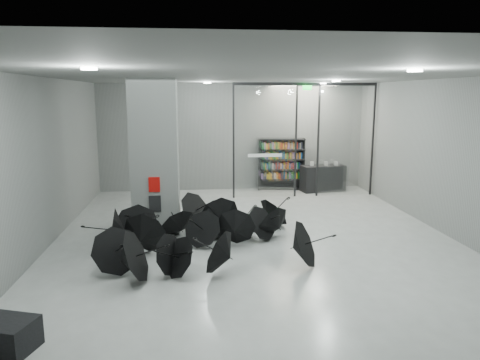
{
  "coord_description": "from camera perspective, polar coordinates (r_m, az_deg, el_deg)",
  "views": [
    {
      "loc": [
        -1.52,
        -9.96,
        3.6
      ],
      "look_at": [
        -0.3,
        1.5,
        1.4
      ],
      "focal_mm": 33.68,
      "sensor_mm": 36.0,
      "label": 1
    }
  ],
  "objects": [
    {
      "name": "bookshelf",
      "position": [
        17.25,
        5.28,
        2.01
      ],
      "size": [
        1.81,
        0.61,
        1.95
      ],
      "primitive_type": null,
      "rotation": [
        0.0,
        0.0,
        -0.15
      ],
      "color": "black",
      "rests_on": "ground"
    },
    {
      "name": "shop_counter",
      "position": [
        17.24,
        10.43,
        0.22
      ],
      "size": [
        1.72,
        0.92,
        0.98
      ],
      "primitive_type": "cube",
      "rotation": [
        0.0,
        0.0,
        0.17
      ],
      "color": "black",
      "rests_on": "ground"
    },
    {
      "name": "fire_cabinet",
      "position": [
        11.6,
        -10.81,
        -0.57
      ],
      "size": [
        0.28,
        0.04,
        0.38
      ],
      "primitive_type": "cube",
      "color": "#A50A07",
      "rests_on": "column"
    },
    {
      "name": "glass_partition",
      "position": [
        16.01,
        8.14,
        5.61
      ],
      "size": [
        5.06,
        0.08,
        4.0
      ],
      "color": "silver",
      "rests_on": "ground"
    },
    {
      "name": "column",
      "position": [
        12.11,
        -10.68,
        3.03
      ],
      "size": [
        1.2,
        1.2,
        4.0
      ],
      "primitive_type": "cube",
      "color": "slate",
      "rests_on": "ground"
    },
    {
      "name": "room",
      "position": [
        10.1,
        2.61,
        6.51
      ],
      "size": [
        14.0,
        14.02,
        4.01
      ],
      "color": "gray",
      "rests_on": "ground"
    },
    {
      "name": "exit_sign",
      "position": [
        15.76,
        8.51,
        11.49
      ],
      "size": [
        0.3,
        0.06,
        0.15
      ],
      "primitive_type": "cube",
      "color": "#0CE533",
      "rests_on": "room"
    },
    {
      "name": "info_panel",
      "position": [
        11.71,
        -10.72,
        -2.97
      ],
      "size": [
        0.3,
        0.03,
        0.42
      ],
      "primitive_type": "cube",
      "color": "black",
      "rests_on": "column"
    },
    {
      "name": "umbrella_cluster",
      "position": [
        10.67,
        -5.71,
        -7.22
      ],
      "size": [
        5.18,
        4.9,
        1.33
      ],
      "color": "black",
      "rests_on": "ground"
    }
  ]
}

